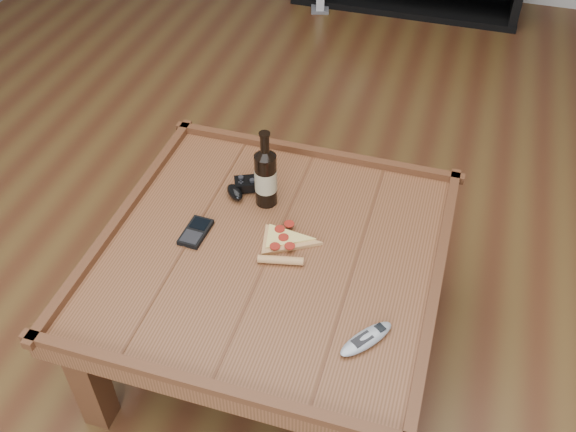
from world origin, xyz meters
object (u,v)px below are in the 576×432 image
(game_controller, at_px, (250,188))
(beer_bottle, at_px, (266,176))
(coffee_table, at_px, (271,264))
(smartphone, at_px, (196,232))
(pizza_slice, at_px, (283,243))
(remote_control, at_px, (366,339))

(game_controller, bearing_deg, beer_bottle, -45.89)
(coffee_table, distance_m, smartphone, 0.25)
(pizza_slice, bearing_deg, smartphone, 175.37)
(game_controller, bearing_deg, coffee_table, -81.93)
(game_controller, bearing_deg, smartphone, -136.57)
(smartphone, height_order, remote_control, remote_control)
(coffee_table, distance_m, pizza_slice, 0.08)
(pizza_slice, relative_size, smartphone, 2.07)
(coffee_table, relative_size, game_controller, 6.71)
(smartphone, bearing_deg, pizza_slice, 10.07)
(coffee_table, xyz_separation_m, smartphone, (-0.24, 0.00, 0.07))
(beer_bottle, relative_size, remote_control, 1.61)
(beer_bottle, relative_size, pizza_slice, 1.02)
(pizza_slice, relative_size, remote_control, 1.58)
(game_controller, bearing_deg, pizza_slice, -72.42)
(beer_bottle, xyz_separation_m, game_controller, (-0.07, 0.03, -0.09))
(pizza_slice, xyz_separation_m, remote_control, (0.31, -0.27, 0.00))
(game_controller, height_order, pizza_slice, game_controller)
(coffee_table, height_order, game_controller, game_controller)
(pizza_slice, height_order, remote_control, same)
(coffee_table, height_order, pizza_slice, same)
(coffee_table, relative_size, beer_bottle, 3.83)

